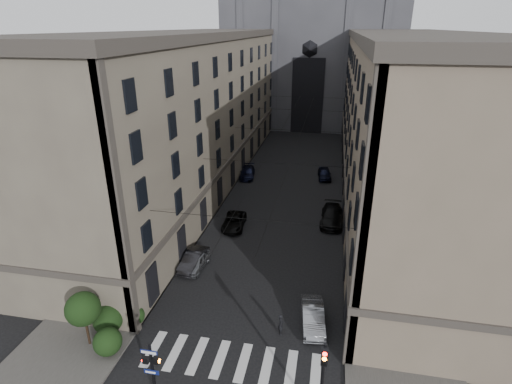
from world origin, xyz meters
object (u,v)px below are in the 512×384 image
Objects in this scene: car_right_near at (313,316)px; pedestrian_signal_left at (152,368)px; car_left_midnear at (193,260)px; traffic_light_right at (323,374)px; car_left_far at (247,172)px; car_right_far at (324,174)px; gothic_tower at (314,34)px; car_left_midfar at (234,222)px; car_right_midnear at (333,218)px; car_right_midfar at (332,216)px; pedestrian at (281,324)px; car_left_near at (196,262)px.

pedestrian_signal_left is at bearing -144.46° from car_right_near.
car_right_near is at bearing -21.50° from car_left_midnear.
traffic_light_right reaches higher than pedestrian_signal_left.
pedestrian_signal_left is 35.95m from car_left_far.
car_right_far is (-0.27, 29.57, -0.00)m from car_right_near.
gothic_tower reaches higher than car_left_midfar.
car_left_midnear is at bearing -106.25° from car_left_midfar.
car_right_midfar is at bearing 125.49° from car_right_midnear.
car_left_far is (-11.58, 35.41, -2.60)m from traffic_light_right.
car_left_midnear is 0.87× the size of car_left_far.
car_right_midnear is (5.87, -49.66, -17.12)m from gothic_tower.
car_right_midnear is (11.76, 10.62, 0.00)m from car_left_midnear.
car_right_near reaches higher than car_left_midfar.
pedestrian is at bearing 46.33° from pedestrian_signal_left.
car_left_midnear is 0.84× the size of car_right_midnear.
car_right_far is at bearing 95.86° from car_right_midfar.
car_right_midnear is 13.62m from car_right_far.
car_right_near is at bearing -77.60° from pedestrian.
car_left_midfar is 14.91m from car_left_far.
pedestrian reaches higher than car_right_midnear.
pedestrian is (-2.91, 6.08, -2.50)m from traffic_light_right.
car_left_far is (-0.44, 22.86, 0.05)m from car_left_near.
car_right_far reaches higher than car_left_midfar.
gothic_tower is 68.03m from car_right_near.
pedestrian is at bearing -87.70° from gothic_tower.
traffic_light_right is at bearing -43.36° from car_left_near.
car_right_near is 0.88× the size of car_right_midnear.
car_left_far is (-5.98, -37.63, -17.11)m from gothic_tower.
car_left_near is 0.41m from car_left_midnear.
car_left_near is at bearing -130.22° from car_right_midnear.
car_left_near is 0.87× the size of car_right_near.
car_right_midnear is (0.27, 23.38, -2.61)m from traffic_light_right.
car_left_far is at bearing 93.94° from pedestrian_signal_left.
car_left_far is at bearing -99.03° from gothic_tower.
pedestrian_signal_left reaches higher than car_left_midfar.
car_right_midfar reaches higher than car_right_far.
car_left_near is 10.47m from pedestrian.
car_left_far is 16.69m from car_right_midfar.
pedestrian_signal_left is (-3.51, -73.46, -15.48)m from gothic_tower.
car_left_midfar is at bearing 6.19° from pedestrian.
gothic_tower is 41.77m from car_left_far.
car_left_midfar is 2.91× the size of pedestrian.
car_right_far is at bearing -22.57° from pedestrian.
car_left_midfar reaches higher than car_left_near.
car_left_midfar is 0.97× the size of car_left_far.
car_right_midfar is at bearing -52.74° from car_left_far.
gothic_tower is 40.20m from car_right_far.
car_left_far is at bearing 135.27° from car_right_midfar.
car_right_midfar is (11.31, 11.02, 0.16)m from car_left_near.
pedestrian_signal_left is 25.64m from car_right_midnear.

